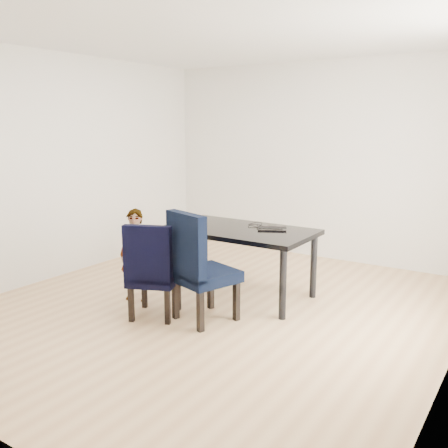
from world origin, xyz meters
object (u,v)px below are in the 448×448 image
Objects in this scene: chair_right at (206,266)px; child at (136,255)px; laptop at (272,228)px; plate at (187,228)px; chair_left at (155,269)px; dining_table at (239,262)px.

chair_right is 0.94m from child.
child is 1.48m from laptop.
chair_right is at bearing 50.48° from laptop.
child is 3.31× the size of plate.
chair_left is 1.37m from laptop.
chair_right is 3.49× the size of laptop.
chair_left is 0.96× the size of child.
plate is (-0.48, -0.31, 0.38)m from dining_table.
child is at bearing -138.94° from dining_table.
plate is 0.92m from laptop.
plate is (0.36, 0.42, 0.26)m from child.
chair_left is 0.51m from chair_right.
dining_table is 1.04m from chair_left.
chair_right reaches higher than chair_left.
child reaches higher than laptop.
dining_table is 5.37× the size of plate.
child is (-0.94, 0.05, -0.04)m from chair_right.
laptop reaches higher than plate.
plate reaches higher than dining_table.
child is at bearing 10.85° from laptop.
plate is at bearing 159.01° from chair_right.
dining_table is 0.53m from laptop.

